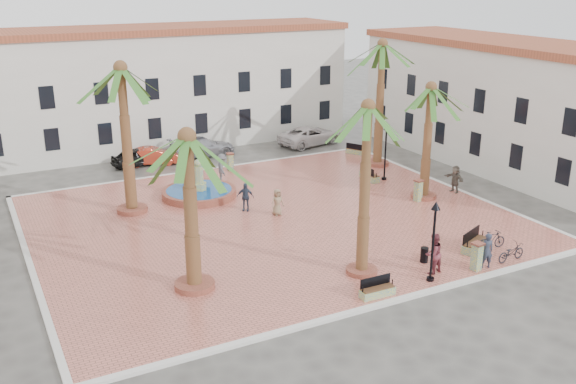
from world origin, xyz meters
The scene contains 36 objects.
ground centered at (0.00, 0.00, 0.00)m, with size 120.00×120.00×0.00m, color #56544F.
plaza centered at (0.00, 0.00, 0.07)m, with size 26.00×22.00×0.15m, color #CC6D5B.
kerb_n centered at (0.00, 11.00, 0.08)m, with size 26.30×0.30×0.16m, color silver.
kerb_s centered at (0.00, -11.00, 0.08)m, with size 26.30×0.30×0.16m, color silver.
kerb_e centered at (13.00, 0.00, 0.08)m, with size 0.30×22.30×0.16m, color silver.
kerb_w centered at (-13.00, 0.00, 0.08)m, with size 0.30×22.30×0.16m, color silver.
building_north centered at (0.00, 19.99, 4.77)m, with size 30.40×7.40×9.50m.
building_east centered at (19.99, 2.00, 4.52)m, with size 7.40×26.40×9.00m.
fountain centered at (-2.36, 5.61, 0.48)m, with size 4.64×4.64×2.40m.
palm_nw centered at (-6.77, 4.88, 7.57)m, with size 5.77×5.77×8.77m.
palm_sw centered at (-6.79, -6.00, 6.13)m, with size 5.82×5.82×7.29m.
palm_s centered at (0.63, -8.14, 7.17)m, with size 4.76×4.76×8.18m.
palm_e centered at (9.96, -1.05, 6.22)m, with size 5.08×5.08×7.24m.
palm_ne centered at (11.61, 6.30, 7.88)m, with size 5.50×5.50×9.05m.
bench_s centered at (-0.05, -10.38, 0.39)m, with size 1.62×0.52×0.85m.
bench_se centered at (7.15, -8.56, 0.44)m, with size 1.99×1.28×1.01m.
bench_e centered at (9.03, 3.55, 0.42)m, with size 0.64×1.83×0.95m.
bench_ne centered at (11.85, 9.48, 0.39)m, with size 1.19×1.64×0.85m.
lamppost_s centered at (2.94, -10.27, 2.74)m, with size 0.41×0.41×3.82m.
lamppost_e centered at (9.96, 3.11, 2.74)m, with size 0.42×0.42×3.82m.
bollard_se centered at (5.54, -10.40, 0.87)m, with size 0.56×0.56×1.38m.
bollard_n centered at (1.52, 9.83, 0.82)m, with size 0.46×0.46×1.29m.
bollard_e centered at (9.24, -1.40, 0.85)m, with size 0.54×0.54×1.36m.
litter_bin centered at (3.95, -8.57, 0.52)m, with size 0.38×0.38×0.75m, color black.
cyclist_a centered at (6.13, -10.40, 1.03)m, with size 0.64×0.42×1.75m, color #2B3144.
bicycle_a centered at (7.76, -10.40, 0.59)m, with size 0.59×1.69×0.89m, color black.
cyclist_b centered at (3.53, -9.68, 1.13)m, with size 0.95×0.74×1.96m, color brown.
bicycle_b centered at (7.99, -8.88, 0.63)m, with size 0.45×1.58×0.95m, color black.
pedestrian_fountain_a centered at (0.53, 0.43, 0.93)m, with size 0.76×0.49×1.55m, color #8B7456.
pedestrian_fountain_b centered at (-0.81, 1.95, 1.00)m, with size 0.99×0.41×1.69m, color #2E3C50.
pedestrian_north centered at (0.02, 7.66, 1.12)m, with size 1.25×0.72×1.94m, color #525257.
pedestrian_east centered at (12.40, -1.09, 1.02)m, with size 1.62×0.51×1.74m, color #62594E.
car_black centered at (-3.76, 14.61, 0.67)m, with size 1.58×3.92×1.34m, color black.
car_red centered at (-2.76, 14.41, 0.64)m, with size 1.36×3.90×1.29m, color #B1331E.
car_silver centered at (1.28, 14.92, 0.74)m, with size 2.07×5.09×1.48m, color #A2A3AA.
car_white centered at (10.40, 14.16, 0.76)m, with size 2.54×5.50×1.53m, color silver.
Camera 1 is at (-14.90, -30.61, 13.34)m, focal length 40.00 mm.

